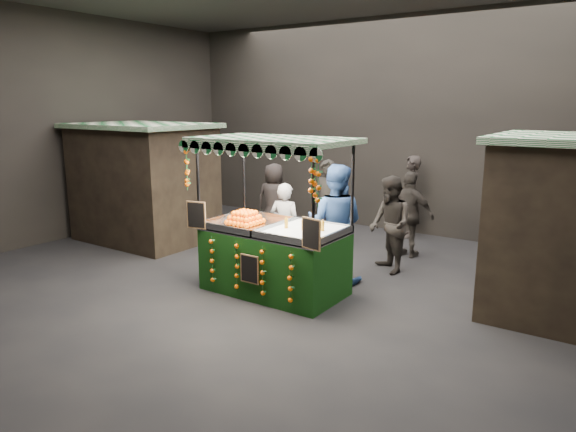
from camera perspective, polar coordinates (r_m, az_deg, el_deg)
The scene contains 13 objects.
ground at distance 8.74m, azimuth -0.98°, elevation -8.06°, with size 12.00×12.00×0.00m, color black.
market_hall at distance 8.21m, azimuth -1.07°, elevation 14.68°, with size 12.10×10.10×5.05m.
neighbour_stall_left at distance 12.08m, azimuth -15.44°, elevation 3.60°, with size 3.00×2.20×2.60m.
juice_stall at distance 8.40m, azimuth -1.60°, elevation -3.32°, with size 2.59×1.52×2.51m.
vendor_grey at distance 9.52m, azimuth -0.33°, elevation -1.22°, with size 0.65×0.49×1.63m.
vendor_blue at distance 8.95m, azimuth 5.15°, elevation -0.81°, with size 1.15×0.99×2.04m.
shopper_0 at distance 11.05m, azimuth 4.30°, elevation 1.30°, with size 0.74×0.53×1.88m.
shopper_1 at distance 9.59m, azimuth 11.07°, elevation -0.95°, with size 1.08×1.07×1.76m.
shopper_2 at distance 10.64m, azimuth 13.11°, elevation 0.15°, with size 1.04×0.49×1.72m.
shopper_3 at distance 10.32m, azimuth 24.30°, elevation -1.51°, with size 0.89×1.14×1.55m.
shopper_4 at distance 12.05m, azimuth -1.54°, elevation 1.78°, with size 0.93×0.73×1.69m.
shopper_5 at distance 9.35m, azimuth 25.10°, elevation -1.87°, with size 1.72×1.51×1.88m.
shopper_6 at distance 12.22m, azimuth 13.18°, elevation 2.06°, with size 0.67×0.80×1.88m.
Camera 1 is at (4.76, -6.67, 3.04)m, focal length 32.57 mm.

